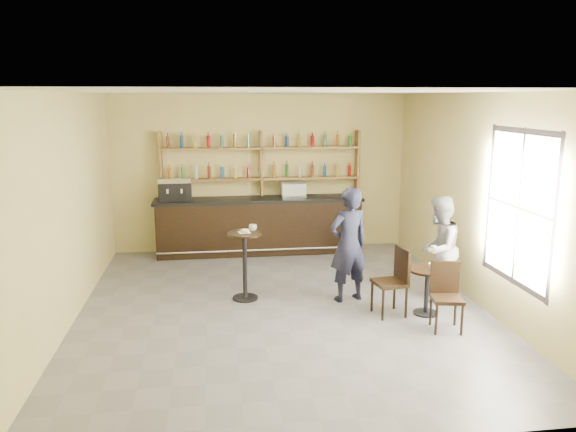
{
  "coord_description": "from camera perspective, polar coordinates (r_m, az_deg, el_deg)",
  "views": [
    {
      "loc": [
        -0.99,
        -7.96,
        3.12
      ],
      "look_at": [
        0.2,
        0.8,
        1.25
      ],
      "focal_mm": 35.0,
      "sensor_mm": 36.0,
      "label": 1
    }
  ],
  "objects": [
    {
      "name": "ceiling",
      "position": [
        8.02,
        -0.66,
        12.51
      ],
      "size": [
        7.0,
        7.0,
        0.0
      ],
      "primitive_type": "plane",
      "rotation": [
        3.14,
        0.0,
        0.0
      ],
      "color": "white",
      "rests_on": "wall_back"
    },
    {
      "name": "cup_pedestal",
      "position": [
        8.78,
        -3.59,
        -1.19
      ],
      "size": [
        0.16,
        0.16,
        0.1
      ],
      "primitive_type": "imported",
      "rotation": [
        0.0,
        0.0,
        0.38
      ],
      "color": "white",
      "rests_on": "pedestal_table"
    },
    {
      "name": "wall_right",
      "position": [
        9.03,
        18.62,
        1.62
      ],
      "size": [
        0.0,
        7.0,
        7.0
      ],
      "primitive_type": "plane",
      "rotation": [
        1.57,
        0.0,
        -1.57
      ],
      "color": "#D2C377",
      "rests_on": "floor"
    },
    {
      "name": "donut",
      "position": [
        8.67,
        -4.4,
        -1.5
      ],
      "size": [
        0.18,
        0.18,
        0.05
      ],
      "primitive_type": "torus",
      "rotation": [
        0.0,
        0.0,
        0.38
      ],
      "color": "tan",
      "rests_on": "napkin"
    },
    {
      "name": "chair_south",
      "position": [
        7.97,
        15.86,
        -8.0
      ],
      "size": [
        0.46,
        0.46,
        0.93
      ],
      "primitive_type": null,
      "rotation": [
        0.0,
        0.0,
        -0.17
      ],
      "color": "black",
      "rests_on": "floor"
    },
    {
      "name": "shelf_unit",
      "position": [
        11.45,
        -2.73,
        5.36
      ],
      "size": [
        4.0,
        0.26,
        1.4
      ],
      "primitive_type": null,
      "color": "brown",
      "rests_on": "wall_back"
    },
    {
      "name": "chair_west",
      "position": [
        8.32,
        10.27,
        -6.62
      ],
      "size": [
        0.49,
        0.49,
        1.0
      ],
      "primitive_type": null,
      "rotation": [
        0.0,
        0.0,
        -1.42
      ],
      "color": "black",
      "rests_on": "floor"
    },
    {
      "name": "floor",
      "position": [
        8.61,
        -0.61,
        -9.31
      ],
      "size": [
        7.0,
        7.0,
        0.0
      ],
      "primitive_type": "plane",
      "color": "slate",
      "rests_on": "ground"
    },
    {
      "name": "liquor_bottles",
      "position": [
        11.43,
        -2.74,
        6.21
      ],
      "size": [
        3.68,
        0.1,
        1.0
      ],
      "primitive_type": null,
      "color": "#8C5919",
      "rests_on": "shelf_unit"
    },
    {
      "name": "cup_cafe",
      "position": [
        8.41,
        14.34,
        -4.94
      ],
      "size": [
        0.1,
        0.1,
        0.09
      ],
      "primitive_type": "imported",
      "rotation": [
        0.0,
        0.0,
        -0.09
      ],
      "color": "white",
      "rests_on": "cafe_table"
    },
    {
      "name": "pedestal_table",
      "position": [
        8.83,
        -4.41,
        -5.08
      ],
      "size": [
        0.54,
        0.54,
        1.08
      ],
      "primitive_type": null,
      "rotation": [
        0.0,
        0.0,
        0.02
      ],
      "color": "black",
      "rests_on": "floor"
    },
    {
      "name": "espresso_machine",
      "position": [
        11.27,
        -11.39,
        2.72
      ],
      "size": [
        0.63,
        0.41,
        0.45
      ],
      "primitive_type": null,
      "rotation": [
        0.0,
        0.0,
        0.01
      ],
      "color": "black",
      "rests_on": "bar_counter"
    },
    {
      "name": "cafe_table",
      "position": [
        8.51,
        13.89,
        -7.46
      ],
      "size": [
        0.64,
        0.64,
        0.69
      ],
      "primitive_type": null,
      "rotation": [
        0.0,
        0.0,
        -0.21
      ],
      "color": "black",
      "rests_on": "floor"
    },
    {
      "name": "patron_second",
      "position": [
        9.01,
        15.05,
        -3.22
      ],
      "size": [
        1.0,
        1.02,
        1.65
      ],
      "primitive_type": "imported",
      "rotation": [
        0.0,
        0.0,
        -2.3
      ],
      "color": "gray",
      "rests_on": "floor"
    },
    {
      "name": "wall_front",
      "position": [
        4.81,
        4.55,
        -6.51
      ],
      "size": [
        7.0,
        0.0,
        7.0
      ],
      "primitive_type": "plane",
      "rotation": [
        -1.57,
        0.0,
        0.0
      ],
      "color": "#D2C377",
      "rests_on": "floor"
    },
    {
      "name": "man_main",
      "position": [
        8.71,
        6.16,
        -2.92
      ],
      "size": [
        0.75,
        0.6,
        1.79
      ],
      "primitive_type": "imported",
      "rotation": [
        0.0,
        0.0,
        3.44
      ],
      "color": "black",
      "rests_on": "floor"
    },
    {
      "name": "wall_left",
      "position": [
        8.35,
        -21.52,
        0.61
      ],
      "size": [
        0.0,
        7.0,
        7.0
      ],
      "primitive_type": "plane",
      "rotation": [
        1.57,
        0.0,
        1.57
      ],
      "color": "#D2C377",
      "rests_on": "floor"
    },
    {
      "name": "napkin",
      "position": [
        8.69,
        -4.46,
        -1.66
      ],
      "size": [
        0.2,
        0.2,
        0.0
      ],
      "primitive_type": "cube",
      "rotation": [
        0.0,
        0.0,
        0.2
      ],
      "color": "white",
      "rests_on": "pedestal_table"
    },
    {
      "name": "pastry_case",
      "position": [
        11.38,
        0.51,
        2.65
      ],
      "size": [
        0.55,
        0.46,
        0.3
      ],
      "primitive_type": null,
      "rotation": [
        0.0,
        0.0,
        0.14
      ],
      "color": "silver",
      "rests_on": "bar_counter"
    },
    {
      "name": "window_pane",
      "position": [
        7.97,
        22.39,
        0.77
      ],
      "size": [
        0.0,
        2.0,
        2.0
      ],
      "primitive_type": "plane",
      "rotation": [
        1.57,
        0.0,
        -1.57
      ],
      "color": "white",
      "rests_on": "wall_right"
    },
    {
      "name": "bar_counter",
      "position": [
        11.44,
        -2.94,
        -0.97
      ],
      "size": [
        4.19,
        0.82,
        1.13
      ],
      "primitive_type": null,
      "color": "black",
      "rests_on": "floor"
    },
    {
      "name": "wall_back",
      "position": [
        11.6,
        -2.78,
        4.4
      ],
      "size": [
        7.0,
        0.0,
        7.0
      ],
      "primitive_type": "plane",
      "rotation": [
        1.57,
        0.0,
        0.0
      ],
      "color": "#D2C377",
      "rests_on": "floor"
    },
    {
      "name": "window_frame",
      "position": [
        7.97,
        22.36,
        0.77
      ],
      "size": [
        0.04,
        1.7,
        2.1
      ],
      "primitive_type": null,
      "color": "black",
      "rests_on": "wall_right"
    }
  ]
}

